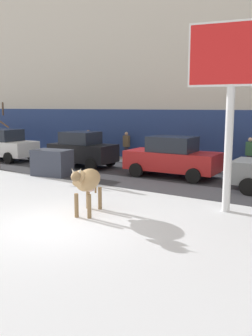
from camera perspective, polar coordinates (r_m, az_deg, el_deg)
name	(u,v)px	position (r m, az deg, el deg)	size (l,w,h in m)	color
ground_plane	(56,225)	(10.29, -10.72, -8.66)	(120.00, 120.00, 0.00)	white
road_strip	(180,180)	(16.44, 8.29, -1.76)	(60.00, 5.60, 0.01)	#333338
building_facade	(235,46)	(22.64, 16.44, 17.48)	(44.00, 6.10, 13.00)	beige
cow_tan	(87,181)	(10.99, -5.95, -2.02)	(1.04, 1.92, 1.54)	tan
billboard	(232,66)	(11.45, 15.98, 14.83)	(2.51, 0.72, 5.56)	silver
car_white_sedan	(4,145)	(23.32, -18.31, 3.39)	(4.29, 2.16, 1.84)	white
car_black_hatchback	(82,149)	(19.74, -6.72, 2.84)	(3.59, 2.07, 1.86)	black
car_red_sedan	(172,157)	(16.91, 7.10, 1.67)	(4.29, 2.16, 1.84)	red
pedestrian_near_billboard	(88,144)	(23.16, -5.81, 3.70)	(0.36, 0.24, 1.73)	#282833
pedestrian_by_cars	(249,155)	(18.53, 18.44, 1.85)	(0.36, 0.24, 1.73)	#282833
pedestrian_far_left	(126,147)	(21.46, 0.07, 3.30)	(0.36, 0.24, 1.73)	#282833
dumpster	(52,163)	(17.52, -11.28, 0.82)	(1.70, 1.10, 1.20)	#383D4C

